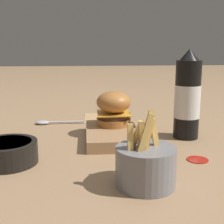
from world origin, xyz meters
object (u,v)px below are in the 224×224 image
Objects in this scene: serving_board at (112,135)px; ketchup_bottle at (187,98)px; side_bowl at (7,152)px; fries_basket at (145,165)px; burger at (114,108)px; spoon at (48,122)px.

ketchup_bottle is at bearing -88.37° from serving_board.
ketchup_bottle is 1.87× the size of side_bowl.
fries_basket is (-0.30, 0.17, -0.07)m from ketchup_bottle.
fries_basket is at bearing -175.11° from burger.
ketchup_bottle is at bearing 155.60° from spoon.
side_bowl is (-0.20, 0.26, -0.05)m from burger.
ketchup_bottle reaches higher than spoon.
serving_board is 1.46× the size of spoon.
burger is at bearing 4.89° from fries_basket.
spoon is (0.14, 0.21, -0.07)m from burger.
spoon is (0.48, 0.24, -0.03)m from fries_basket.
serving_board is at bearing 135.97° from spoon.
ketchup_bottle is at bearing -70.73° from side_bowl.
side_bowl is at bearing 109.27° from ketchup_bottle.
serving_board is 1.74× the size of side_bowl.
ketchup_bottle is at bearing -101.98° from burger.
fries_basket is 0.90× the size of spoon.
fries_basket reaches higher than burger.
fries_basket is (-0.29, -0.04, 0.03)m from serving_board.
spoon is at bearing 26.15° from fries_basket.
fries_basket is at bearing 149.69° from ketchup_bottle.
spoon is at bearing 46.08° from serving_board.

